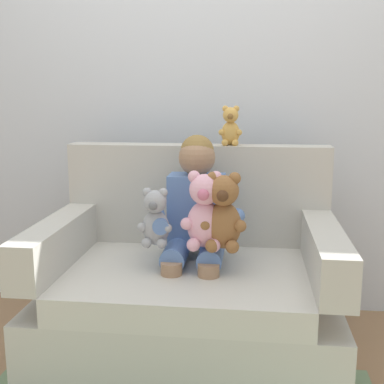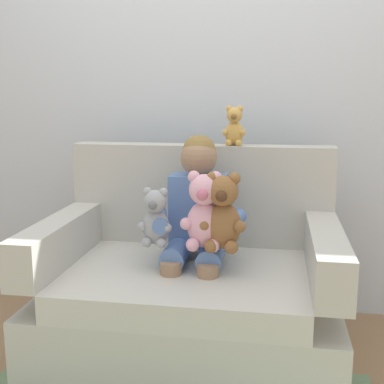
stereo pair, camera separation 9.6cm
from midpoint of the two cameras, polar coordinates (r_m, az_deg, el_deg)
ground_plane at (r=2.51m, az=0.83°, el=-18.57°), size 8.00×8.00×0.00m
back_wall at (r=2.91m, az=3.17°, el=12.24°), size 6.00×0.10×2.60m
armchair at (r=2.41m, az=1.00°, el=-11.52°), size 1.33×0.90×0.98m
seated_child at (r=2.31m, az=1.69°, el=-2.80°), size 0.45×0.39×0.82m
plush_brown at (r=2.14m, az=4.78°, el=-2.51°), size 0.20×0.16×0.34m
plush_pink at (r=2.16m, az=2.69°, el=-2.36°), size 0.20×0.16×0.34m
plush_grey at (r=2.21m, az=-2.88°, el=-3.02°), size 0.15×0.12×0.26m
plush_honey_on_backrest at (r=2.54m, az=5.88°, el=7.29°), size 0.12×0.10×0.20m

